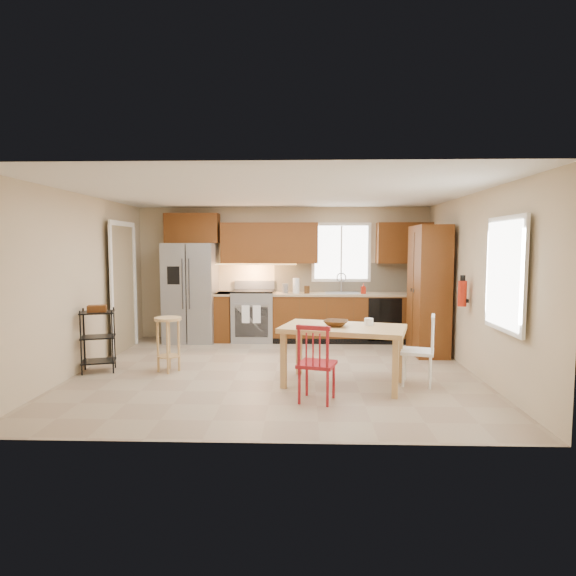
# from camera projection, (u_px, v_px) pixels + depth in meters

# --- Properties ---
(floor) EXTENTS (5.50, 5.50, 0.00)m
(floor) POSITION_uv_depth(u_px,v_px,m) (276.00, 371.00, 6.82)
(floor) COLOR tan
(floor) RESTS_ON ground
(ceiling) EXTENTS (5.50, 5.00, 0.02)m
(ceiling) POSITION_uv_depth(u_px,v_px,m) (276.00, 193.00, 6.60)
(ceiling) COLOR silver
(ceiling) RESTS_ON ground
(wall_back) EXTENTS (5.50, 0.02, 2.50)m
(wall_back) POSITION_uv_depth(u_px,v_px,m) (283.00, 273.00, 9.20)
(wall_back) COLOR #CCB793
(wall_back) RESTS_ON ground
(wall_front) EXTENTS (5.50, 0.02, 2.50)m
(wall_front) POSITION_uv_depth(u_px,v_px,m) (260.00, 305.00, 4.22)
(wall_front) COLOR #CCB793
(wall_front) RESTS_ON ground
(wall_left) EXTENTS (0.02, 5.00, 2.50)m
(wall_left) POSITION_uv_depth(u_px,v_px,m) (82.00, 283.00, 6.79)
(wall_left) COLOR #CCB793
(wall_left) RESTS_ON ground
(wall_right) EXTENTS (0.02, 5.00, 2.50)m
(wall_right) POSITION_uv_depth(u_px,v_px,m) (475.00, 284.00, 6.62)
(wall_right) COLOR #CCB793
(wall_right) RESTS_ON ground
(refrigerator) EXTENTS (0.92, 0.75, 1.82)m
(refrigerator) POSITION_uv_depth(u_px,v_px,m) (191.00, 293.00, 8.91)
(refrigerator) COLOR gray
(refrigerator) RESTS_ON floor
(range_stove) EXTENTS (0.76, 0.63, 0.92)m
(range_stove) POSITION_uv_depth(u_px,v_px,m) (253.00, 316.00, 8.97)
(range_stove) COLOR gray
(range_stove) RESTS_ON floor
(base_cabinet_narrow) EXTENTS (0.30, 0.60, 0.90)m
(base_cabinet_narrow) POSITION_uv_depth(u_px,v_px,m) (224.00, 317.00, 9.00)
(base_cabinet_narrow) COLOR #582A10
(base_cabinet_narrow) RESTS_ON floor
(base_cabinet_run) EXTENTS (2.92, 0.60, 0.90)m
(base_cabinet_run) POSITION_uv_depth(u_px,v_px,m) (352.00, 317.00, 8.93)
(base_cabinet_run) COLOR #582A10
(base_cabinet_run) RESTS_ON floor
(dishwasher) EXTENTS (0.60, 0.02, 0.78)m
(dishwasher) POSITION_uv_depth(u_px,v_px,m) (385.00, 320.00, 8.62)
(dishwasher) COLOR black
(dishwasher) RESTS_ON floor
(backsplash) EXTENTS (2.92, 0.03, 0.55)m
(backsplash) POSITION_uv_depth(u_px,v_px,m) (351.00, 277.00, 9.15)
(backsplash) COLOR beige
(backsplash) RESTS_ON wall_back
(upper_over_fridge) EXTENTS (1.00, 0.35, 0.55)m
(upper_over_fridge) POSITION_uv_depth(u_px,v_px,m) (192.00, 228.00, 9.00)
(upper_over_fridge) COLOR #5F2D0F
(upper_over_fridge) RESTS_ON wall_back
(upper_left_block) EXTENTS (1.80, 0.35, 0.75)m
(upper_left_block) POSITION_uv_depth(u_px,v_px,m) (270.00, 243.00, 8.98)
(upper_left_block) COLOR #5F2D0F
(upper_left_block) RESTS_ON wall_back
(upper_right_block) EXTENTS (1.00, 0.35, 0.75)m
(upper_right_block) POSITION_uv_depth(u_px,v_px,m) (404.00, 243.00, 8.90)
(upper_right_block) COLOR #5F2D0F
(upper_right_block) RESTS_ON wall_back
(window_back) EXTENTS (1.12, 0.04, 1.12)m
(window_back) POSITION_uv_depth(u_px,v_px,m) (341.00, 252.00, 9.11)
(window_back) COLOR white
(window_back) RESTS_ON wall_back
(sink) EXTENTS (0.62, 0.46, 0.16)m
(sink) POSITION_uv_depth(u_px,v_px,m) (342.00, 295.00, 8.90)
(sink) COLOR gray
(sink) RESTS_ON base_cabinet_run
(undercab_glow) EXTENTS (1.60, 0.30, 0.01)m
(undercab_glow) POSITION_uv_depth(u_px,v_px,m) (254.00, 264.00, 9.00)
(undercab_glow) COLOR #FFBF66
(undercab_glow) RESTS_ON wall_back
(soap_bottle) EXTENTS (0.09, 0.09, 0.19)m
(soap_bottle) POSITION_uv_depth(u_px,v_px,m) (363.00, 289.00, 8.77)
(soap_bottle) COLOR #A91D0B
(soap_bottle) RESTS_ON base_cabinet_run
(paper_towel) EXTENTS (0.12, 0.12, 0.28)m
(paper_towel) POSITION_uv_depth(u_px,v_px,m) (296.00, 286.00, 8.86)
(paper_towel) COLOR white
(paper_towel) RESTS_ON base_cabinet_run
(canister_steel) EXTENTS (0.11, 0.11, 0.18)m
(canister_steel) POSITION_uv_depth(u_px,v_px,m) (285.00, 288.00, 8.87)
(canister_steel) COLOR gray
(canister_steel) RESTS_ON base_cabinet_run
(canister_wood) EXTENTS (0.10, 0.10, 0.14)m
(canister_wood) POSITION_uv_depth(u_px,v_px,m) (307.00, 290.00, 8.83)
(canister_wood) COLOR #4E2F14
(canister_wood) RESTS_ON base_cabinet_run
(pantry) EXTENTS (0.50, 0.95, 2.10)m
(pantry) POSITION_uv_depth(u_px,v_px,m) (429.00, 290.00, 7.84)
(pantry) COLOR #582A10
(pantry) RESTS_ON floor
(fire_extinguisher) EXTENTS (0.12, 0.12, 0.36)m
(fire_extinguisher) POSITION_uv_depth(u_px,v_px,m) (462.00, 294.00, 6.79)
(fire_extinguisher) COLOR #A91D0B
(fire_extinguisher) RESTS_ON wall_right
(window_right) EXTENTS (0.04, 1.02, 1.32)m
(window_right) POSITION_uv_depth(u_px,v_px,m) (505.00, 274.00, 5.46)
(window_right) COLOR white
(window_right) RESTS_ON wall_right
(doorway) EXTENTS (0.04, 0.95, 2.10)m
(doorway) POSITION_uv_depth(u_px,v_px,m) (122.00, 289.00, 8.10)
(doorway) COLOR #8C7A59
(doorway) RESTS_ON wall_left
(dining_table) EXTENTS (1.70, 1.23, 0.74)m
(dining_table) POSITION_uv_depth(u_px,v_px,m) (343.00, 356.00, 6.11)
(dining_table) COLOR tan
(dining_table) RESTS_ON floor
(chair_red) EXTENTS (0.52, 0.52, 0.90)m
(chair_red) POSITION_uv_depth(u_px,v_px,m) (317.00, 363.00, 5.46)
(chair_red) COLOR maroon
(chair_red) RESTS_ON floor
(chair_white) EXTENTS (0.52, 0.52, 0.90)m
(chair_white) POSITION_uv_depth(u_px,v_px,m) (417.00, 350.00, 6.12)
(chair_white) COLOR white
(chair_white) RESTS_ON floor
(table_bowl) EXTENTS (0.38, 0.38, 0.08)m
(table_bowl) POSITION_uv_depth(u_px,v_px,m) (336.00, 327.00, 6.08)
(table_bowl) COLOR #4E2F14
(table_bowl) RESTS_ON dining_table
(table_jar) EXTENTS (0.13, 0.13, 0.13)m
(table_jar) POSITION_uv_depth(u_px,v_px,m) (369.00, 323.00, 6.16)
(table_jar) COLOR white
(table_jar) RESTS_ON dining_table
(bar_stool) EXTENTS (0.49, 0.49, 0.77)m
(bar_stool) POSITION_uv_depth(u_px,v_px,m) (168.00, 344.00, 6.77)
(bar_stool) COLOR tan
(bar_stool) RESTS_ON floor
(utility_cart) EXTENTS (0.53, 0.46, 0.89)m
(utility_cart) POSITION_uv_depth(u_px,v_px,m) (98.00, 340.00, 6.76)
(utility_cart) COLOR black
(utility_cart) RESTS_ON floor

